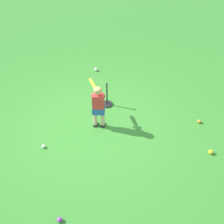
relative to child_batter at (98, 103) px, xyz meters
The scene contains 8 objects.
ground_plane 0.67m from the child_batter, 64.24° to the right, with size 40.00×40.00×0.00m, color #38842D.
child_batter is the anchor object (origin of this frame).
play_ball_far_right 1.48m from the child_batter, 49.94° to the right, with size 0.08×0.08×0.08m, color white.
play_ball_center_lawn 2.41m from the child_batter, 100.01° to the left, with size 0.08×0.08×0.08m, color orange.
play_ball_far_left 2.41m from the child_batter, 167.57° to the right, with size 0.09×0.09×0.09m, color white.
play_ball_near_batter 2.51m from the child_batter, ahead, with size 0.09×0.09×0.09m, color purple.
play_ball_midfield 2.57m from the child_batter, 77.82° to the left, with size 0.10×0.10×0.10m, color yellow.
batting_tee 0.94m from the child_batter, behind, with size 0.28×0.28×0.62m.
Camera 1 is at (4.67, 1.15, 4.49)m, focal length 45.86 mm.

